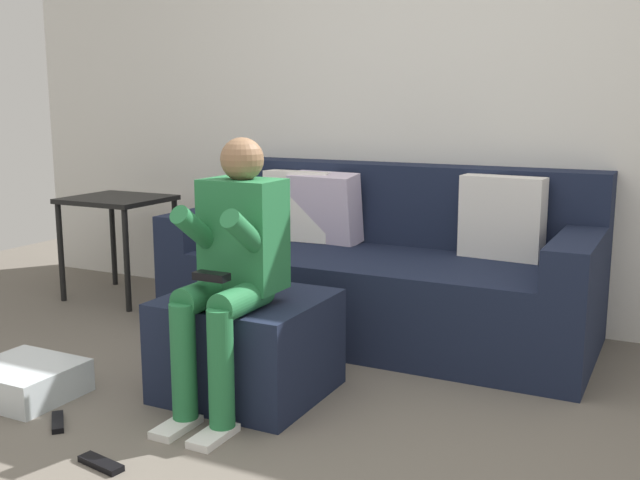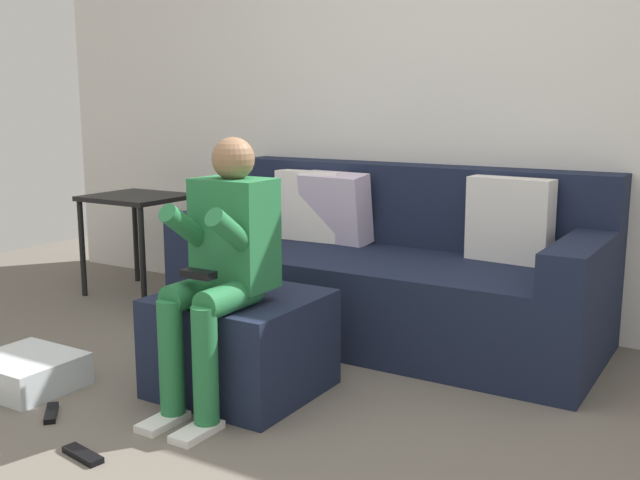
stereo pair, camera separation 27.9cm
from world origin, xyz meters
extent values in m
plane|color=#6B6359|center=(0.00, 0.00, 0.00)|extent=(7.72, 7.72, 0.00)
cube|color=silver|center=(0.00, 2.11, 1.32)|extent=(5.94, 0.10, 2.64)
cube|color=#192138|center=(-0.13, 1.58, 0.23)|extent=(2.23, 0.97, 0.45)
cube|color=#192138|center=(-0.13, 1.94, 0.68)|extent=(2.23, 0.23, 0.45)
cube|color=#192138|center=(-1.15, 1.58, 0.55)|extent=(0.20, 0.97, 0.19)
cube|color=#192138|center=(0.88, 1.58, 0.55)|extent=(0.20, 0.97, 0.19)
cube|color=white|center=(-0.70, 1.74, 0.65)|extent=(0.41, 0.18, 0.41)
cube|color=silver|center=(-0.53, 1.74, 0.65)|extent=(0.41, 0.24, 0.41)
cube|color=white|center=(0.47, 1.75, 0.66)|extent=(0.44, 0.17, 0.43)
cube|color=#192138|center=(-0.33, 0.57, 0.22)|extent=(0.65, 0.61, 0.43)
cube|color=#26723F|center=(-0.29, 0.49, 0.72)|extent=(0.31, 0.22, 0.45)
sphere|color=#8C6647|center=(-0.29, 0.49, 1.02)|extent=(0.18, 0.18, 0.18)
cylinder|color=#26723F|center=(-0.37, 0.34, 0.49)|extent=(0.12, 0.31, 0.12)
cylinder|color=#26723F|center=(-0.37, 0.18, 0.26)|extent=(0.10, 0.10, 0.46)
cube|color=white|center=(-0.37, 0.12, 0.01)|extent=(0.10, 0.22, 0.03)
cylinder|color=#26723F|center=(-0.40, 0.37, 0.73)|extent=(0.08, 0.34, 0.27)
cylinder|color=#26723F|center=(-0.20, 0.34, 0.49)|extent=(0.12, 0.31, 0.12)
cylinder|color=#26723F|center=(-0.20, 0.18, 0.26)|extent=(0.10, 0.10, 0.46)
cube|color=white|center=(-0.20, 0.12, 0.01)|extent=(0.10, 0.22, 0.03)
cylinder|color=#26723F|center=(-0.17, 0.37, 0.73)|extent=(0.08, 0.34, 0.27)
cube|color=black|center=(-0.29, 0.26, 0.59)|extent=(0.14, 0.06, 0.03)
cube|color=silver|center=(-1.16, 0.10, 0.07)|extent=(0.43, 0.39, 0.14)
cube|color=black|center=(-1.92, 1.56, 0.64)|extent=(0.59, 0.53, 0.03)
cylinder|color=black|center=(-2.18, 1.33, 0.31)|extent=(0.04, 0.04, 0.62)
cylinder|color=black|center=(-1.65, 1.33, 0.31)|extent=(0.04, 0.04, 0.62)
cylinder|color=black|center=(-2.18, 1.80, 0.31)|extent=(0.04, 0.04, 0.62)
cylinder|color=black|center=(-1.65, 1.80, 0.31)|extent=(0.04, 0.04, 0.62)
cube|color=black|center=(-0.43, -0.23, 0.01)|extent=(0.20, 0.09, 0.02)
cube|color=black|center=(-0.82, -0.04, 0.01)|extent=(0.16, 0.16, 0.02)
camera|label=1|loc=(1.32, -2.01, 1.25)|focal=41.56mm
camera|label=2|loc=(1.56, -1.88, 1.25)|focal=41.56mm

